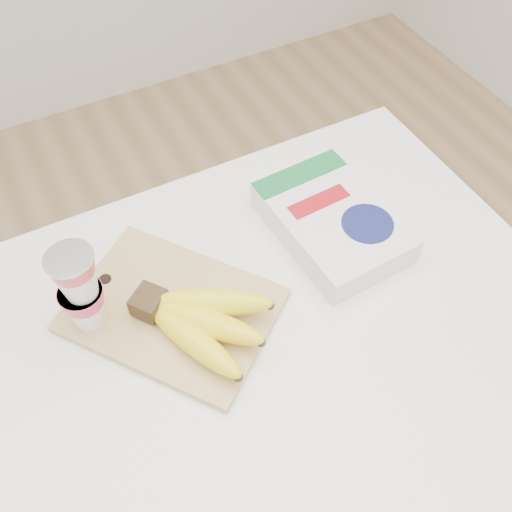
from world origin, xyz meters
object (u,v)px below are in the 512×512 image
Objects in this scene: cutting_board at (173,310)px; bananas at (200,320)px; cereal_box at (332,222)px; yogurt_stack at (80,289)px; table at (216,487)px.

cutting_board is 1.41× the size of bananas.
cutting_board is at bearing -178.36° from cereal_box.
cereal_box is at bearing -1.08° from yogurt_stack.
bananas reaches higher than cutting_board.
cutting_board is 1.16× the size of cereal_box.
yogurt_stack reaches higher than cutting_board.
cereal_box is (0.42, -0.01, -0.07)m from yogurt_stack.
yogurt_stack is (-0.10, 0.17, 0.56)m from table.
cutting_board is 0.15m from yogurt_stack.
bananas is 1.37× the size of yogurt_stack.
bananas is at bearing -166.90° from cereal_box.
cutting_board is 1.94× the size of yogurt_stack.
yogurt_stack is at bearing 118.92° from table.
bananas is (0.02, -0.06, 0.03)m from cutting_board.
bananas is at bearing -103.83° from cutting_board.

